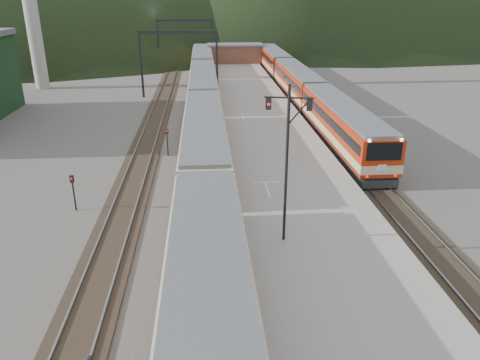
{
  "coord_description": "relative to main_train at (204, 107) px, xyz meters",
  "views": [
    {
      "loc": [
        0.05,
        -4.31,
        12.34
      ],
      "look_at": [
        2.04,
        21.23,
        2.0
      ],
      "focal_mm": 35.0,
      "sensor_mm": 36.0,
      "label": 1
    }
  ],
  "objects": [
    {
      "name": "track_main",
      "position": [
        0.0,
        0.11,
        -2.04
      ],
      "size": [
        2.6,
        200.0,
        0.23
      ],
      "color": "black",
      "rests_on": "ground"
    },
    {
      "name": "track_far",
      "position": [
        -5.0,
        0.11,
        -2.04
      ],
      "size": [
        2.6,
        200.0,
        0.23
      ],
      "color": "black",
      "rests_on": "ground"
    },
    {
      "name": "track_second",
      "position": [
        11.5,
        0.11,
        -2.04
      ],
      "size": [
        2.6,
        200.0,
        0.23
      ],
      "color": "black",
      "rests_on": "ground"
    },
    {
      "name": "platform",
      "position": [
        5.6,
        -1.89,
        -1.61
      ],
      "size": [
        8.0,
        100.0,
        1.0
      ],
      "primitive_type": "cube",
      "color": "gray",
      "rests_on": "ground"
    },
    {
      "name": "gantry_near",
      "position": [
        -2.85,
        15.11,
        3.47
      ],
      "size": [
        9.55,
        0.25,
        8.0
      ],
      "color": "black",
      "rests_on": "ground"
    },
    {
      "name": "gantry_far",
      "position": [
        -2.85,
        40.11,
        3.47
      ],
      "size": [
        9.55,
        0.25,
        8.0
      ],
      "color": "black",
      "rests_on": "ground"
    },
    {
      "name": "station_shed",
      "position": [
        5.6,
        38.11,
        0.46
      ],
      "size": [
        9.4,
        4.4,
        3.1
      ],
      "color": "brown",
      "rests_on": "platform"
    },
    {
      "name": "main_train",
      "position": [
        0.0,
        0.0,
        0.0
      ],
      "size": [
        3.08,
        84.44,
        3.76
      ],
      "color": "#D0B78B",
      "rests_on": "track_main"
    },
    {
      "name": "second_train",
      "position": [
        11.5,
        12.49,
        -0.16
      ],
      "size": [
        2.83,
        58.05,
        3.45
      ],
      "color": "#AB270A",
      "rests_on": "track_second"
    },
    {
      "name": "signal_mast",
      "position": [
        3.77,
        -24.15,
        3.52
      ],
      "size": [
        2.17,
        0.6,
        7.64
      ],
      "color": "black",
      "rests_on": "platform"
    },
    {
      "name": "short_signal_b",
      "position": [
        -2.97,
        -8.02,
        -0.65
      ],
      "size": [
        0.26,
        0.23,
        2.27
      ],
      "color": "black",
      "rests_on": "ground"
    },
    {
      "name": "short_signal_c",
      "position": [
        -7.89,
        -17.84,
        -0.65
      ],
      "size": [
        0.23,
        0.17,
        2.27
      ],
      "color": "black",
      "rests_on": "ground"
    }
  ]
}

